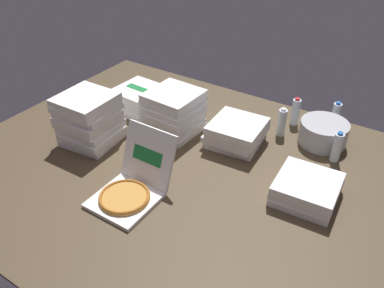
# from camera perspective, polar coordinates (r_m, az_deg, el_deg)

# --- Properties ---
(ground_plane) EXTENTS (3.20, 2.40, 0.02)m
(ground_plane) POSITION_cam_1_polar(r_m,az_deg,el_deg) (2.65, -0.28, -4.04)
(ground_plane) COLOR #4C3D28
(open_pizza_box) EXTENTS (0.36, 0.51, 0.37)m
(open_pizza_box) POSITION_cam_1_polar(r_m,az_deg,el_deg) (2.44, -8.72, -5.99)
(open_pizza_box) COLOR white
(open_pizza_box) RESTS_ON ground_plane
(pizza_stack_right_near) EXTENTS (0.40, 0.41, 0.32)m
(pizza_stack_right_near) POSITION_cam_1_polar(r_m,az_deg,el_deg) (2.97, -2.69, 4.65)
(pizza_stack_right_near) COLOR white
(pizza_stack_right_near) RESTS_ON ground_plane
(pizza_stack_right_mid) EXTENTS (0.40, 0.40, 0.37)m
(pizza_stack_right_mid) POSITION_cam_1_polar(r_m,az_deg,el_deg) (2.93, -14.62, 3.52)
(pizza_stack_right_mid) COLOR white
(pizza_stack_right_mid) RESTS_ON ground_plane
(pizza_stack_left_mid) EXTENTS (0.39, 0.39, 0.14)m
(pizza_stack_left_mid) POSITION_cam_1_polar(r_m,az_deg,el_deg) (2.49, 16.22, -6.30)
(pizza_stack_left_mid) COLOR white
(pizza_stack_left_mid) RESTS_ON ground_plane
(pizza_stack_center_far) EXTENTS (0.41, 0.41, 0.18)m
(pizza_stack_center_far) POSITION_cam_1_polar(r_m,az_deg,el_deg) (2.87, 6.40, 1.63)
(pizza_stack_center_far) COLOR white
(pizza_stack_center_far) RESTS_ON ground_plane
(pizza_stack_center_near) EXTENTS (0.41, 0.42, 0.19)m
(pizza_stack_center_near) POSITION_cam_1_polar(r_m,az_deg,el_deg) (3.33, -7.59, 6.55)
(pizza_stack_center_near) COLOR white
(pizza_stack_center_near) RESTS_ON ground_plane
(ice_bucket) EXTENTS (0.34, 0.34, 0.17)m
(ice_bucket) POSITION_cam_1_polar(r_m,az_deg,el_deg) (3.02, 18.42, 1.56)
(ice_bucket) COLOR #B7BABF
(ice_bucket) RESTS_ON ground_plane
(water_bottle_0) EXTENTS (0.06, 0.06, 0.23)m
(water_bottle_0) POSITION_cam_1_polar(r_m,az_deg,el_deg) (3.01, 12.83, 3.07)
(water_bottle_0) COLOR white
(water_bottle_0) RESTS_ON ground_plane
(water_bottle_1) EXTENTS (0.06, 0.06, 0.23)m
(water_bottle_1) POSITION_cam_1_polar(r_m,az_deg,el_deg) (3.21, 20.00, 3.84)
(water_bottle_1) COLOR silver
(water_bottle_1) RESTS_ON ground_plane
(water_bottle_2) EXTENTS (0.06, 0.06, 0.23)m
(water_bottle_2) POSITION_cam_1_polar(r_m,az_deg,el_deg) (2.85, 20.20, -0.42)
(water_bottle_2) COLOR white
(water_bottle_2) RESTS_ON ground_plane
(water_bottle_3) EXTENTS (0.06, 0.06, 0.23)m
(water_bottle_3) POSITION_cam_1_polar(r_m,az_deg,el_deg) (3.18, 14.71, 4.53)
(water_bottle_3) COLOR silver
(water_bottle_3) RESTS_ON ground_plane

